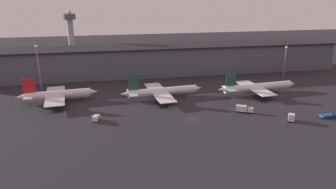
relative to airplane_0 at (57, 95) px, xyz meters
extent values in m
plane|color=#26262B|center=(62.69, -37.02, -3.81)|extent=(600.00, 600.00, 0.00)
cube|color=#4C515B|center=(62.69, 49.81, 5.33)|extent=(249.75, 25.34, 18.29)
cube|color=black|center=(62.69, 49.81, 15.07)|extent=(249.75, 27.34, 1.20)
cylinder|color=silver|center=(0.47, 0.05, 0.25)|extent=(32.67, 7.32, 4.28)
cylinder|color=silver|center=(0.47, 0.05, -0.50)|extent=(31.00, 6.53, 3.63)
cone|color=silver|center=(17.88, 1.70, 0.25)|extent=(5.49, 4.53, 4.06)
cone|color=silver|center=(-17.15, -1.63, 0.57)|extent=(6.73, 4.22, 3.63)
cube|color=red|center=(-13.08, -1.24, 5.99)|extent=(6.00, 0.96, 7.20)
cube|color=silver|center=(-13.72, -1.30, 0.89)|extent=(5.42, 12.67, 0.24)
cube|color=silver|center=(-1.14, -0.11, -0.29)|extent=(12.60, 34.95, 0.36)
cylinder|color=gray|center=(-1.08, 9.52, -1.71)|extent=(4.90, 2.79, 2.35)
cylinder|color=gray|center=(0.73, -9.55, -1.71)|extent=(4.90, 2.79, 2.35)
cylinder|color=black|center=(11.77, 1.12, -2.85)|extent=(0.50, 0.50, 1.92)
cylinder|color=black|center=(-1.30, 1.59, -2.85)|extent=(0.50, 0.50, 1.92)
cylinder|color=black|center=(-0.98, -1.81, -2.85)|extent=(0.50, 0.50, 1.92)
cylinder|color=white|center=(54.74, -3.69, -0.06)|extent=(37.96, 7.51, 3.96)
cylinder|color=#ADB2B7|center=(54.74, -3.69, -0.75)|extent=(36.02, 6.74, 3.36)
cone|color=white|center=(74.72, -1.80, -0.06)|extent=(5.08, 4.19, 3.76)
cone|color=white|center=(34.57, -5.61, 0.24)|extent=(6.23, 3.91, 3.36)
cube|color=#1E4738|center=(38.96, -5.19, 6.12)|extent=(5.55, 0.92, 8.40)
cube|color=white|center=(38.21, -5.26, 0.54)|extent=(5.17, 13.35, 0.24)
cube|color=white|center=(52.86, -3.87, -0.55)|extent=(12.09, 36.87, 0.36)
cylinder|color=gray|center=(53.03, 6.33, -1.89)|extent=(4.54, 2.58, 2.18)
cylinder|color=gray|center=(54.95, -13.86, -1.89)|extent=(4.54, 2.58, 2.18)
cylinder|color=black|center=(67.90, -2.44, -2.92)|extent=(0.50, 0.50, 1.78)
cylinder|color=black|center=(52.71, -2.30, -2.92)|extent=(0.50, 0.50, 1.78)
cylinder|color=black|center=(53.01, -5.45, -2.92)|extent=(0.50, 0.50, 1.78)
cylinder|color=white|center=(108.68, -6.36, 0.03)|extent=(41.34, 7.91, 4.04)
cylinder|color=#ADB2B7|center=(108.68, -6.36, -0.68)|extent=(39.24, 7.12, 3.44)
cone|color=white|center=(130.36, -4.30, 0.03)|extent=(5.19, 4.28, 3.84)
cone|color=white|center=(86.79, -8.44, 0.33)|extent=(6.36, 3.99, 3.44)
cube|color=#1E4738|center=(91.47, -7.99, 5.25)|extent=(5.67, 0.93, 6.40)
cube|color=white|center=(90.65, -8.07, 0.63)|extent=(5.06, 11.28, 0.24)
cube|color=white|center=(106.63, -6.55, -0.48)|extent=(11.73, 31.12, 0.36)
cylinder|color=gray|center=(107.05, 2.04, -1.84)|extent=(4.64, 2.63, 2.22)
cylinder|color=gray|center=(108.66, -14.91, -1.84)|extent=(4.64, 2.63, 2.22)
cylinder|color=black|center=(123.01, -5.00, -2.90)|extent=(0.50, 0.50, 1.82)
cylinder|color=black|center=(106.47, -4.94, -2.90)|extent=(0.50, 0.50, 1.82)
cylinder|color=black|center=(106.78, -8.16, -2.90)|extent=(0.50, 0.50, 1.82)
cube|color=white|center=(20.18, -28.61, -2.32)|extent=(2.56, 2.02, 1.55)
cube|color=silver|center=(19.54, -31.28, -2.06)|extent=(2.95, 3.60, 2.07)
cylinder|color=black|center=(19.32, -28.56, -3.36)|extent=(0.76, 1.01, 0.90)
cylinder|color=black|center=(20.97, -28.96, -3.36)|extent=(0.76, 1.01, 0.90)
cylinder|color=black|center=(18.55, -31.73, -3.36)|extent=(0.76, 1.01, 0.90)
cylinder|color=black|center=(20.21, -32.13, -3.36)|extent=(0.76, 1.01, 0.90)
cube|color=#195199|center=(123.67, -46.89, -2.64)|extent=(8.15, 3.18, 0.91)
cube|color=black|center=(125.66, -46.73, -1.78)|extent=(0.84, 1.84, 0.80)
cylinder|color=black|center=(126.14, -45.73, -3.37)|extent=(0.94, 0.71, 0.89)
cylinder|color=black|center=(126.29, -47.64, -3.37)|extent=(0.94, 0.71, 0.89)
cylinder|color=black|center=(121.06, -46.14, -3.37)|extent=(0.94, 0.71, 0.89)
cylinder|color=black|center=(121.21, -48.04, -3.37)|extent=(0.94, 0.71, 0.89)
cube|color=#9EA3A8|center=(105.55, -46.01, -1.98)|extent=(2.96, 2.58, 2.24)
cube|color=silver|center=(104.20, -48.29, -1.60)|extent=(3.76, 3.93, 2.98)
cylinder|color=black|center=(104.65, -45.64, -3.36)|extent=(1.01, 1.10, 0.90)
cylinder|color=black|center=(106.30, -46.62, -3.36)|extent=(1.01, 1.10, 0.90)
cylinder|color=black|center=(103.05, -48.34, -3.36)|extent=(1.01, 1.10, 0.90)
cylinder|color=black|center=(104.70, -49.33, -3.36)|extent=(1.01, 1.10, 0.90)
cube|color=white|center=(91.20, -34.64, -2.10)|extent=(3.21, 3.23, 1.99)
cube|color=silver|center=(87.41, -32.71, -1.77)|extent=(5.45, 4.38, 2.65)
cylinder|color=black|center=(91.40, -33.72, -3.36)|extent=(1.08, 0.95, 0.90)
cylinder|color=black|center=(90.58, -35.34, -3.36)|extent=(1.08, 0.95, 0.90)
cylinder|color=black|center=(86.91, -31.43, -3.36)|extent=(1.08, 0.95, 0.90)
cylinder|color=black|center=(86.09, -33.06, -3.36)|extent=(1.08, 0.95, 0.90)
cylinder|color=slate|center=(-11.96, 23.37, 8.69)|extent=(0.70, 0.70, 25.01)
sphere|color=beige|center=(-11.96, 23.37, 21.80)|extent=(1.80, 1.80, 1.80)
cylinder|color=slate|center=(141.53, 23.37, 5.94)|extent=(0.70, 0.70, 19.50)
sphere|color=beige|center=(141.53, 23.37, 16.28)|extent=(1.80, 1.80, 1.80)
cylinder|color=#99999E|center=(1.79, 83.68, 13.75)|extent=(4.40, 4.40, 35.13)
cylinder|color=#4C515B|center=(1.79, 83.68, 33.31)|extent=(9.00, 9.00, 4.00)
sphere|color=silver|center=(1.79, 83.68, 36.51)|extent=(3.20, 3.20, 3.20)
camera|label=1|loc=(24.76, -169.04, 51.93)|focal=35.00mm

